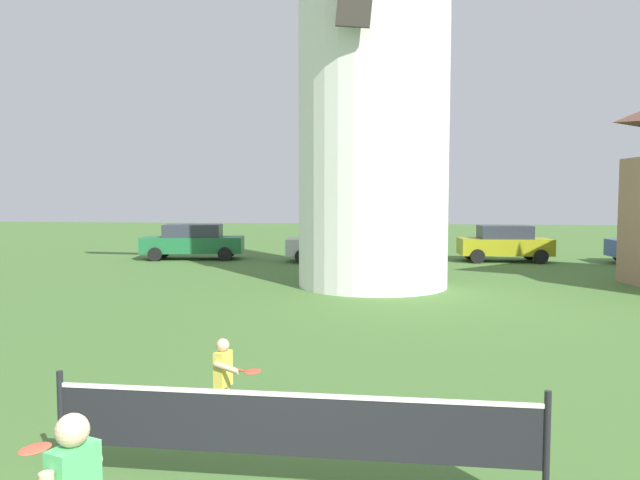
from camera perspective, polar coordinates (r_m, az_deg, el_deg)
windmill at (r=19.33m, az=5.16°, el=19.50°), size 9.42×5.32×16.57m
tennis_net at (r=5.68m, az=-2.81°, el=-17.25°), size 4.51×0.06×1.10m
player_far at (r=7.44m, az=-9.03°, el=-12.70°), size 0.65×0.59×1.06m
parked_car_green at (r=27.40m, az=-11.97°, el=-0.10°), size 4.65×2.47×1.56m
parked_car_silver at (r=25.79m, az=1.64°, el=-0.27°), size 4.55×2.32×1.56m
parked_car_mustard at (r=26.98m, az=17.13°, el=-0.26°), size 3.92×2.09×1.56m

